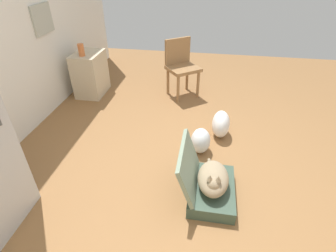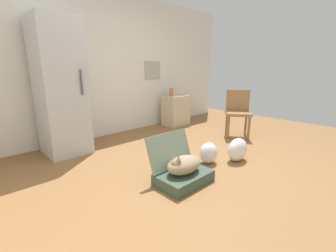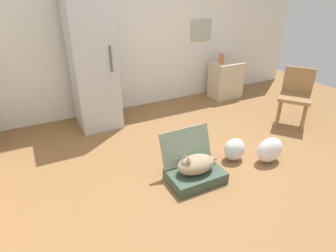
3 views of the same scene
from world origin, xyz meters
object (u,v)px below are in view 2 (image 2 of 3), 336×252
refrigerator (60,89)px  vase_tall (171,92)px  suitcase_base (184,178)px  side_table (176,110)px  cat (183,165)px  plastic_bag_white (208,153)px  plastic_bag_clear (237,150)px  chair (238,111)px

refrigerator → vase_tall: 2.32m
suitcase_base → vase_tall: size_ratio=3.48×
suitcase_base → side_table: 2.72m
vase_tall → cat: bearing=-131.5°
cat → suitcase_base: bearing=-2.0°
plastic_bag_white → plastic_bag_clear: plastic_bag_clear is taller
plastic_bag_white → side_table: bearing=56.2°
vase_tall → plastic_bag_white: bearing=-120.6°
side_table → vase_tall: size_ratio=3.80×
plastic_bag_clear → refrigerator: (-1.59, 1.99, 0.81)m
suitcase_base → plastic_bag_clear: 1.02m
side_table → vase_tall: 0.44m
refrigerator → side_table: 2.53m
plastic_bag_clear → side_table: size_ratio=0.54×
plastic_bag_white → vase_tall: vase_tall is taller
cat → refrigerator: (-0.57, 1.91, 0.74)m
refrigerator → chair: 3.02m
suitcase_base → plastic_bag_clear: size_ratio=1.70×
cat → chair: size_ratio=0.60×
refrigerator → chair: size_ratio=2.25×
cat → refrigerator: 2.13m
suitcase_base → chair: (2.08, 0.55, 0.42)m
vase_tall → plastic_bag_clear: bearing=-109.3°
refrigerator → suitcase_base: bearing=-73.2°
plastic_bag_clear → chair: 1.28m
plastic_bag_white → chair: size_ratio=0.34×
plastic_bag_clear → refrigerator: refrigerator is taller
refrigerator → chair: bearing=-27.1°
plastic_bag_clear → chair: (1.06, 0.63, 0.32)m
vase_tall → chair: 1.48m
suitcase_base → plastic_bag_clear: plastic_bag_clear is taller
suitcase_base → plastic_bag_white: (0.65, 0.15, 0.08)m
cat → chair: bearing=14.8°
plastic_bag_white → plastic_bag_clear: (0.36, -0.23, 0.02)m
cat → side_table: 2.72m
side_table → cat: bearing=-133.8°
chair → refrigerator: bearing=-154.7°
suitcase_base → side_table: size_ratio=0.92×
suitcase_base → vase_tall: bearing=48.7°
plastic_bag_white → vase_tall: bearing=59.4°
suitcase_base → cat: (-0.01, 0.00, 0.16)m
cat → chair: 2.17m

